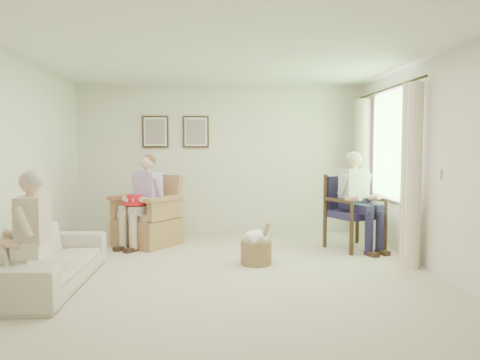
{
  "coord_description": "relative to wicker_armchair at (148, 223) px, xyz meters",
  "views": [
    {
      "loc": [
        -0.12,
        -5.48,
        1.51
      ],
      "look_at": [
        0.23,
        1.08,
        1.05
      ],
      "focal_mm": 35.0,
      "sensor_mm": 36.0,
      "label": 1
    }
  ],
  "objects": [
    {
      "name": "floor",
      "position": [
        1.17,
        -1.77,
        -0.34
      ],
      "size": [
        5.5,
        5.5,
        0.0
      ],
      "primitive_type": "plane",
      "color": "beige",
      "rests_on": "ground"
    },
    {
      "name": "back_wall",
      "position": [
        1.17,
        0.98,
        0.96
      ],
      "size": [
        5.0,
        0.04,
        2.6
      ],
      "primitive_type": "cube",
      "color": "silver",
      "rests_on": "ground"
    },
    {
      "name": "front_wall",
      "position": [
        1.17,
        -4.52,
        0.96
      ],
      "size": [
        5.0,
        0.04,
        2.6
      ],
      "primitive_type": "cube",
      "color": "silver",
      "rests_on": "ground"
    },
    {
      "name": "left_wall",
      "position": [
        -1.33,
        -1.77,
        0.96
      ],
      "size": [
        0.04,
        5.5,
        2.6
      ],
      "primitive_type": "cube",
      "color": "silver",
      "rests_on": "ground"
    },
    {
      "name": "right_wall",
      "position": [
        3.67,
        -1.77,
        0.96
      ],
      "size": [
        0.04,
        5.5,
        2.6
      ],
      "primitive_type": "cube",
      "color": "silver",
      "rests_on": "ground"
    },
    {
      "name": "ceiling",
      "position": [
        1.17,
        -1.77,
        2.26
      ],
      "size": [
        5.0,
        5.5,
        0.02
      ],
      "primitive_type": "cube",
      "color": "white",
      "rests_on": "back_wall"
    },
    {
      "name": "window",
      "position": [
        3.63,
        -0.57,
        1.24
      ],
      "size": [
        0.13,
        2.5,
        1.63
      ],
      "color": "#2D6B23",
      "rests_on": "right_wall"
    },
    {
      "name": "curtain_left",
      "position": [
        3.5,
        -1.55,
        0.81
      ],
      "size": [
        0.34,
        0.34,
        2.3
      ],
      "primitive_type": "cylinder",
      "color": "#FAE8C3",
      "rests_on": "ground"
    },
    {
      "name": "curtain_right",
      "position": [
        3.5,
        0.41,
        0.81
      ],
      "size": [
        0.34,
        0.34,
        2.3
      ],
      "primitive_type": "cylinder",
      "color": "#FAE8C3",
      "rests_on": "ground"
    },
    {
      "name": "framed_print_left",
      "position": [
        0.02,
        0.94,
        1.44
      ],
      "size": [
        0.45,
        0.05,
        0.55
      ],
      "color": "#382114",
      "rests_on": "back_wall"
    },
    {
      "name": "framed_print_right",
      "position": [
        0.72,
        0.94,
        1.44
      ],
      "size": [
        0.45,
        0.05,
        0.55
      ],
      "color": "#382114",
      "rests_on": "back_wall"
    },
    {
      "name": "wicker_armchair",
      "position": [
        0.0,
        0.0,
        0.0
      ],
      "size": [
        0.84,
        0.83,
        1.08
      ],
      "rotation": [
        0.0,
        0.0,
        -0.6
      ],
      "color": "#AB7750",
      "rests_on": "ground"
    },
    {
      "name": "wood_armchair",
      "position": [
        3.12,
        -0.39,
        0.25
      ],
      "size": [
        0.7,
        0.65,
        1.07
      ],
      "rotation": [
        0.0,
        0.0,
        0.43
      ],
      "color": "black",
      "rests_on": "ground"
    },
    {
      "name": "sofa",
      "position": [
        -0.78,
        -2.12,
        -0.04
      ],
      "size": [
        2.05,
        0.8,
        0.6
      ],
      "primitive_type": "imported",
      "rotation": [
        0.0,
        0.0,
        1.57
      ],
      "color": "beige",
      "rests_on": "ground"
    },
    {
      "name": "person_wicker",
      "position": [
        0.0,
        -0.14,
        0.46
      ],
      "size": [
        0.4,
        0.63,
        1.37
      ],
      "rotation": [
        0.0,
        0.0,
        -0.6
      ],
      "color": "#C0B39A",
      "rests_on": "ground"
    },
    {
      "name": "person_dark",
      "position": [
        3.12,
        -0.56,
        0.5
      ],
      "size": [
        0.4,
        0.63,
        1.42
      ],
      "rotation": [
        0.0,
        0.0,
        0.43
      ],
      "color": "#1C1937",
      "rests_on": "ground"
    },
    {
      "name": "person_sofa",
      "position": [
        -0.78,
        -2.66,
        0.37
      ],
      "size": [
        0.42,
        0.63,
        1.26
      ],
      "rotation": [
        0.0,
        0.0,
        -1.5
      ],
      "color": "beige",
      "rests_on": "ground"
    },
    {
      "name": "red_hat",
      "position": [
        -0.15,
        -0.3,
        0.37
      ],
      "size": [
        0.35,
        0.35,
        0.14
      ],
      "color": "red",
      "rests_on": "person_wicker"
    },
    {
      "name": "hatbox",
      "position": [
        1.58,
        -1.32,
        -0.11
      ],
      "size": [
        0.45,
        0.45,
        0.59
      ],
      "color": "tan",
      "rests_on": "ground"
    }
  ]
}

